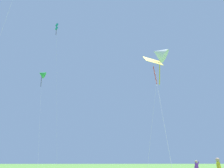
# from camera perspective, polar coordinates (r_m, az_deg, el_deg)

# --- Properties ---
(kite_teal_box) EXTENTS (4.06, 4.95, 30.72)m
(kite_teal_box) POSITION_cam_1_polar(r_m,az_deg,el_deg) (49.24, -15.09, 14.82)
(kite_teal_box) COLOR teal
(kite_teal_box) RESTS_ON ground_plane
(kite_yellow_diamond) EXTENTS (2.07, 6.73, 10.01)m
(kite_yellow_diamond) POSITION_cam_1_polar(r_m,az_deg,el_deg) (17.44, 11.44, 5.23)
(kite_yellow_diamond) COLOR yellow
(kite_yellow_diamond) RESTS_ON ground_plane
(kite_green_small) EXTENTS (4.41, 8.43, 19.75)m
(kite_green_small) POSITION_cam_1_polar(r_m,az_deg,el_deg) (45.73, -18.87, 2.60)
(kite_green_small) COLOR green
(kite_green_small) RESTS_ON ground_plane
(kite_white_distant) EXTENTS (5.28, 7.33, 15.13)m
(kite_white_distant) POSITION_cam_1_polar(r_m,az_deg,el_deg) (26.08, 12.96, 8.14)
(kite_white_distant) COLOR white
(kite_white_distant) RESTS_ON ground_plane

